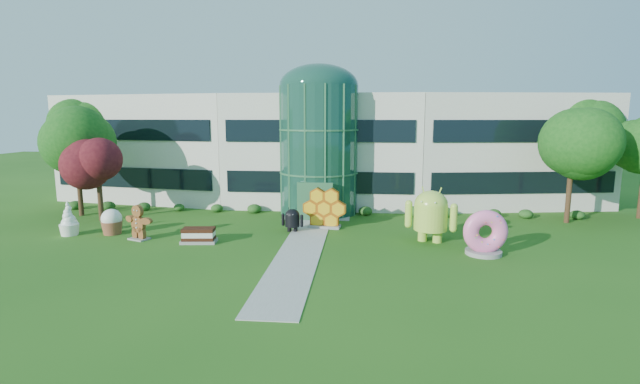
# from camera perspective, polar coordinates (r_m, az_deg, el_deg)

# --- Properties ---
(ground) EXTENTS (140.00, 140.00, 0.00)m
(ground) POSITION_cam_1_polar(r_m,az_deg,el_deg) (25.25, -2.79, -8.01)
(ground) COLOR #215114
(ground) RESTS_ON ground
(building) EXTENTS (46.00, 15.00, 9.30)m
(building) POSITION_cam_1_polar(r_m,az_deg,el_deg) (42.10, 0.66, 5.40)
(building) COLOR beige
(building) RESTS_ON ground
(atrium) EXTENTS (6.00, 6.00, 9.80)m
(atrium) POSITION_cam_1_polar(r_m,az_deg,el_deg) (36.12, -0.13, 5.15)
(atrium) COLOR #194738
(atrium) RESTS_ON ground
(walkway) EXTENTS (2.40, 20.00, 0.04)m
(walkway) POSITION_cam_1_polar(r_m,az_deg,el_deg) (27.14, -2.19, -6.73)
(walkway) COLOR #9E9E93
(walkway) RESTS_ON ground
(tree_red) EXTENTS (4.00, 4.00, 6.00)m
(tree_red) POSITION_cam_1_polar(r_m,az_deg,el_deg) (36.93, -25.57, 1.37)
(tree_red) COLOR #3F0C14
(tree_red) RESTS_ON ground
(trees_backdrop) EXTENTS (52.00, 8.00, 8.40)m
(trees_backdrop) POSITION_cam_1_polar(r_m,az_deg,el_deg) (37.17, 0.02, 4.19)
(trees_backdrop) COLOR #124913
(trees_backdrop) RESTS_ON ground
(android_green) EXTENTS (3.77, 3.09, 3.68)m
(android_green) POSITION_cam_1_polar(r_m,az_deg,el_deg) (28.61, 13.48, -2.39)
(android_green) COLOR #AED644
(android_green) RESTS_ON ground
(android_black) EXTENTS (1.74, 1.33, 1.78)m
(android_black) POSITION_cam_1_polar(r_m,az_deg,el_deg) (30.47, -3.43, -3.26)
(android_black) COLOR black
(android_black) RESTS_ON ground
(donut) EXTENTS (2.50, 1.29, 2.54)m
(donut) POSITION_cam_1_polar(r_m,az_deg,el_deg) (26.93, 19.59, -4.65)
(donut) COLOR pink
(donut) RESTS_ON ground
(gingerbread) EXTENTS (2.55, 1.77, 2.20)m
(gingerbread) POSITION_cam_1_polar(r_m,az_deg,el_deg) (30.57, -21.46, -3.46)
(gingerbread) COLOR brown
(gingerbread) RESTS_ON ground
(ice_cream_sandwich) EXTENTS (2.17, 1.25, 0.92)m
(ice_cream_sandwich) POSITION_cam_1_polar(r_m,az_deg,el_deg) (28.80, -14.70, -5.18)
(ice_cream_sandwich) COLOR black
(ice_cream_sandwich) RESTS_ON ground
(honeycomb) EXTENTS (3.26, 1.48, 2.48)m
(honeycomb) POSITION_cam_1_polar(r_m,az_deg,el_deg) (31.45, 0.56, -2.20)
(honeycomb) COLOR gold
(honeycomb) RESTS_ON ground
(froyo) EXTENTS (1.68, 1.68, 2.18)m
(froyo) POSITION_cam_1_polar(r_m,az_deg,el_deg) (33.58, -28.55, -2.87)
(froyo) COLOR white
(froyo) RESTS_ON ground
(cupcake) EXTENTS (1.64, 1.64, 1.66)m
(cupcake) POSITION_cam_1_polar(r_m,az_deg,el_deg) (32.70, -24.25, -3.33)
(cupcake) COLOR white
(cupcake) RESTS_ON ground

